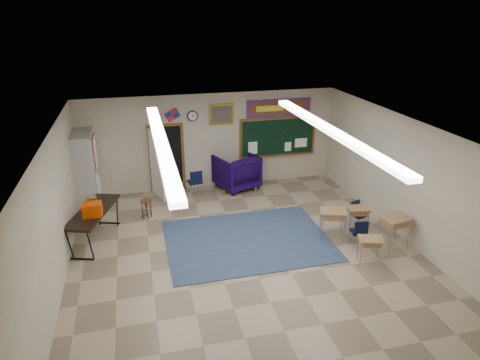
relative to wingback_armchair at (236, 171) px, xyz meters
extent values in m
plane|color=tan|center=(-0.74, -4.15, -0.55)|extent=(9.00, 9.00, 0.00)
cube|color=beige|center=(-0.74, 0.35, 0.95)|extent=(8.00, 0.04, 3.00)
cube|color=beige|center=(-0.74, -8.65, 0.95)|extent=(8.00, 0.04, 3.00)
cube|color=beige|center=(-4.74, -4.15, 0.95)|extent=(0.04, 9.00, 3.00)
cube|color=beige|center=(3.26, -4.15, 0.95)|extent=(0.04, 9.00, 3.00)
cube|color=white|center=(-0.74, -4.15, 2.45)|extent=(8.00, 9.00, 0.04)
cube|color=#354665|center=(-0.54, -3.35, -0.54)|extent=(4.00, 3.00, 0.02)
cube|color=black|center=(-2.14, 0.34, 0.50)|extent=(0.95, 0.04, 2.10)
cube|color=white|center=(-2.48, -0.10, 0.48)|extent=(0.35, 0.86, 2.05)
cube|color=brown|center=(1.46, 0.32, 0.95)|extent=(2.55, 0.05, 1.30)
cube|color=black|center=(1.46, 0.30, 0.95)|extent=(2.40, 0.03, 1.15)
cube|color=brown|center=(1.46, 0.26, 0.35)|extent=(2.40, 0.12, 0.04)
cube|color=#A80E1C|center=(1.46, 0.32, 1.90)|extent=(2.10, 0.04, 0.55)
cube|color=brown|center=(1.46, 0.31, 1.90)|extent=(1.90, 0.03, 0.40)
cube|color=olive|center=(-0.39, 0.32, 1.80)|extent=(0.75, 0.05, 0.65)
cube|color=#A51466|center=(-0.39, 0.30, 1.80)|extent=(0.62, 0.03, 0.52)
cylinder|color=black|center=(-1.29, 0.32, 1.80)|extent=(0.32, 0.05, 0.32)
cylinder|color=white|center=(-1.29, 0.30, 1.80)|extent=(0.26, 0.02, 0.26)
cube|color=#A7A8A3|center=(-4.46, -0.30, 0.55)|extent=(0.55, 1.25, 2.20)
imported|color=#120536|center=(0.00, 0.00, 0.00)|extent=(1.52, 1.54, 1.10)
cube|color=#9D7249|center=(1.53, -3.75, 0.20)|extent=(0.76, 0.66, 0.04)
cube|color=brown|center=(1.53, -3.75, 0.09)|extent=(0.66, 0.56, 0.13)
cube|color=#9D7249|center=(2.32, -3.56, 0.10)|extent=(0.63, 0.52, 0.04)
cube|color=brown|center=(2.32, -3.56, 0.01)|extent=(0.54, 0.44, 0.11)
cube|color=#9D7249|center=(1.86, -4.99, 0.06)|extent=(0.62, 0.53, 0.03)
cube|color=brown|center=(1.86, -4.99, -0.03)|extent=(0.53, 0.45, 0.10)
cube|color=#9D7249|center=(2.77, -4.51, 0.23)|extent=(0.74, 0.61, 0.04)
cube|color=brown|center=(2.77, -4.51, 0.11)|extent=(0.64, 0.52, 0.13)
cube|color=black|center=(-4.18, -2.43, 0.25)|extent=(1.26, 2.11, 0.06)
cube|color=#D53A03|center=(-4.15, -2.71, 0.43)|extent=(0.44, 0.33, 0.31)
cylinder|color=#532D19|center=(-2.90, -1.48, -0.04)|extent=(0.30, 0.30, 0.04)
torus|color=#532D19|center=(-2.90, -1.48, -0.37)|extent=(0.25, 0.25, 0.02)
camera|label=1|loc=(-3.00, -12.33, 4.84)|focal=32.00mm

